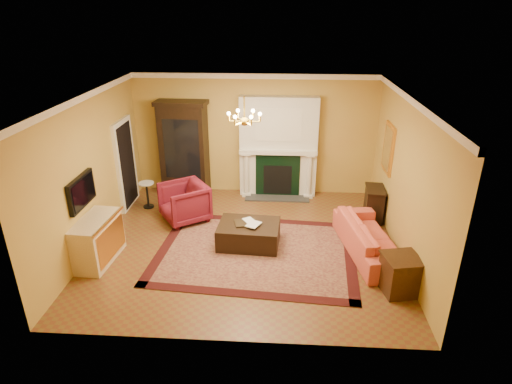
# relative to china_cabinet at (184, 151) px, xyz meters

# --- Properties ---
(floor) EXTENTS (6.00, 5.50, 0.02)m
(floor) POSITION_rel_china_cabinet_xyz_m (1.74, -2.49, -1.15)
(floor) COLOR brown
(floor) RESTS_ON ground
(ceiling) EXTENTS (6.00, 5.50, 0.02)m
(ceiling) POSITION_rel_china_cabinet_xyz_m (1.74, -2.49, 1.87)
(ceiling) COLOR white
(ceiling) RESTS_ON wall_back
(wall_back) EXTENTS (6.00, 0.02, 3.00)m
(wall_back) POSITION_rel_china_cabinet_xyz_m (1.74, 0.27, 0.36)
(wall_back) COLOR gold
(wall_back) RESTS_ON floor
(wall_front) EXTENTS (6.00, 0.02, 3.00)m
(wall_front) POSITION_rel_china_cabinet_xyz_m (1.74, -5.25, 0.36)
(wall_front) COLOR gold
(wall_front) RESTS_ON floor
(wall_left) EXTENTS (0.02, 5.50, 3.00)m
(wall_left) POSITION_rel_china_cabinet_xyz_m (-1.27, -2.49, 0.36)
(wall_left) COLOR gold
(wall_left) RESTS_ON floor
(wall_right) EXTENTS (0.02, 5.50, 3.00)m
(wall_right) POSITION_rel_china_cabinet_xyz_m (4.75, -2.49, 0.36)
(wall_right) COLOR gold
(wall_right) RESTS_ON floor
(fireplace) EXTENTS (1.90, 0.70, 2.50)m
(fireplace) POSITION_rel_china_cabinet_xyz_m (2.34, 0.08, 0.05)
(fireplace) COLOR silver
(fireplace) RESTS_ON wall_back
(crown_molding) EXTENTS (6.00, 5.50, 0.12)m
(crown_molding) POSITION_rel_china_cabinet_xyz_m (1.74, -1.53, 1.80)
(crown_molding) COLOR white
(crown_molding) RESTS_ON ceiling
(doorway) EXTENTS (0.08, 1.05, 2.10)m
(doorway) POSITION_rel_china_cabinet_xyz_m (-1.22, -0.79, -0.09)
(doorway) COLOR silver
(doorway) RESTS_ON wall_left
(tv_panel) EXTENTS (0.09, 0.95, 0.58)m
(tv_panel) POSITION_rel_china_cabinet_xyz_m (-1.21, -3.09, 0.21)
(tv_panel) COLOR black
(tv_panel) RESTS_ON wall_left
(gilt_mirror) EXTENTS (0.06, 0.76, 1.05)m
(gilt_mirror) POSITION_rel_china_cabinet_xyz_m (4.70, -1.09, 0.51)
(gilt_mirror) COLOR gold
(gilt_mirror) RESTS_ON wall_right
(chandelier) EXTENTS (0.63, 0.55, 0.53)m
(chandelier) POSITION_rel_china_cabinet_xyz_m (1.74, -2.49, 1.47)
(chandelier) COLOR gold
(chandelier) RESTS_ON ceiling
(oriental_rug) EXTENTS (4.07, 3.18, 0.02)m
(oriental_rug) POSITION_rel_china_cabinet_xyz_m (1.96, -2.80, -1.13)
(oriental_rug) COLOR #3F0D18
(oriental_rug) RESTS_ON floor
(china_cabinet) EXTENTS (1.18, 0.62, 2.28)m
(china_cabinet) POSITION_rel_china_cabinet_xyz_m (0.00, 0.00, 0.00)
(china_cabinet) COLOR black
(china_cabinet) RESTS_ON floor
(wingback_armchair) EXTENTS (1.24, 1.26, 0.95)m
(wingback_armchair) POSITION_rel_china_cabinet_xyz_m (0.28, -1.51, -0.66)
(wingback_armchair) COLOR maroon
(wingback_armchair) RESTS_ON floor
(pedestal_table) EXTENTS (0.36, 0.36, 0.64)m
(pedestal_table) POSITION_rel_china_cabinet_xyz_m (-0.75, -0.92, -0.77)
(pedestal_table) COLOR black
(pedestal_table) RESTS_ON floor
(commode) EXTENTS (0.64, 1.20, 0.87)m
(commode) POSITION_rel_china_cabinet_xyz_m (-0.99, -3.26, -0.71)
(commode) COLOR beige
(commode) RESTS_ON floor
(coral_sofa) EXTENTS (1.02, 2.28, 0.86)m
(coral_sofa) POSITION_rel_china_cabinet_xyz_m (4.19, -2.65, -0.71)
(coral_sofa) COLOR #D55843
(coral_sofa) RESTS_ON floor
(end_table) EXTENTS (0.65, 0.65, 0.64)m
(end_table) POSITION_rel_china_cabinet_xyz_m (4.46, -3.89, -0.82)
(end_table) COLOR #361F0E
(end_table) RESTS_ON floor
(console_table) EXTENTS (0.44, 0.69, 0.73)m
(console_table) POSITION_rel_china_cabinet_xyz_m (4.52, -1.21, -0.77)
(console_table) COLOR black
(console_table) RESTS_ON floor
(leather_ottoman) EXTENTS (1.26, 0.95, 0.45)m
(leather_ottoman) POSITION_rel_china_cabinet_xyz_m (1.80, -2.50, -0.90)
(leather_ottoman) COLOR black
(leather_ottoman) RESTS_ON oriental_rug
(ottoman_tray) EXTENTS (0.50, 0.43, 0.03)m
(ottoman_tray) POSITION_rel_china_cabinet_xyz_m (1.74, -2.47, -0.66)
(ottoman_tray) COLOR black
(ottoman_tray) RESTS_ON leather_ottoman
(book_a) EXTENTS (0.17, 0.12, 0.26)m
(book_a) POSITION_rel_china_cabinet_xyz_m (1.72, -2.48, -0.52)
(book_a) COLOR gray
(book_a) RESTS_ON ottoman_tray
(book_b) EXTENTS (0.22, 0.12, 0.31)m
(book_b) POSITION_rel_china_cabinet_xyz_m (1.80, -2.54, -0.49)
(book_b) COLOR gray
(book_b) RESTS_ON ottoman_tray
(topiary_left) EXTENTS (0.16, 0.16, 0.44)m
(topiary_left) POSITION_rel_china_cabinet_xyz_m (1.79, 0.04, 0.33)
(topiary_left) COLOR tan
(topiary_left) RESTS_ON fireplace
(topiary_right) EXTENTS (0.16, 0.16, 0.42)m
(topiary_right) POSITION_rel_china_cabinet_xyz_m (2.94, 0.04, 0.32)
(topiary_right) COLOR tan
(topiary_right) RESTS_ON fireplace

